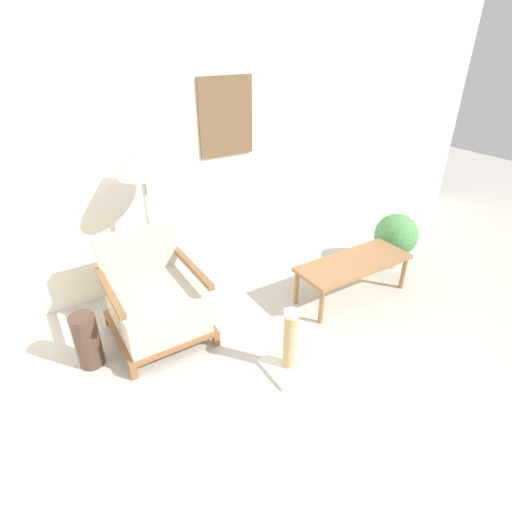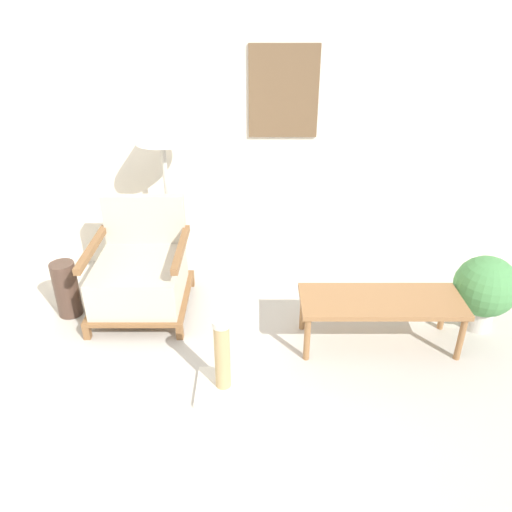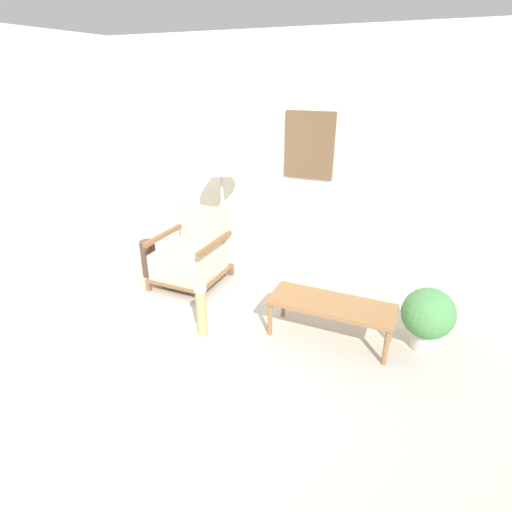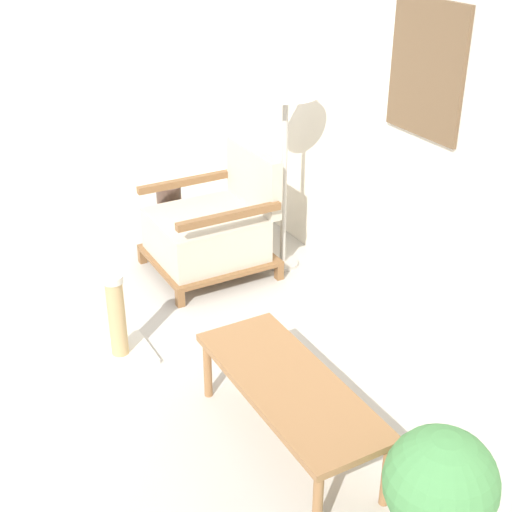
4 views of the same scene
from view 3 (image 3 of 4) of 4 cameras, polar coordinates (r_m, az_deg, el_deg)
ground_plane at (r=3.51m, az=-9.77°, el=-15.78°), size 14.00×14.00×0.00m
wall_back at (r=4.74m, az=4.02°, el=13.40°), size 8.00×0.09×2.70m
wall_left at (r=4.87m, az=-31.86°, el=10.16°), size 0.06×8.00×2.70m
armchair at (r=4.71m, az=-9.19°, el=-0.16°), size 0.73×0.79×0.84m
floor_lamp at (r=4.71m, az=-5.02°, el=12.69°), size 0.42×0.42×1.50m
coffee_table at (r=3.70m, az=10.70°, el=-7.14°), size 1.13×0.43×0.38m
vase at (r=5.01m, az=-15.08°, el=-0.34°), size 0.19×0.19×0.45m
potted_plant at (r=3.82m, az=23.35°, el=-7.78°), size 0.45×0.45×0.59m
scratching_post at (r=3.77m, az=-7.69°, el=-9.22°), size 0.35×0.35×0.54m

